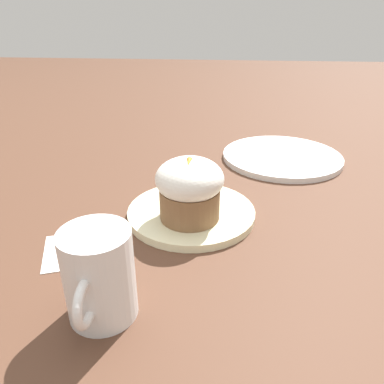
% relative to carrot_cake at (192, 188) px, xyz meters
% --- Properties ---
extents(ground_plane, '(4.00, 4.00, 0.00)m').
position_rel_carrot_cake_xyz_m(ground_plane, '(-0.03, -0.00, -0.06)').
color(ground_plane, '#513323').
extents(dessert_plate, '(0.21, 0.21, 0.01)m').
position_rel_carrot_cake_xyz_m(dessert_plate, '(-0.03, -0.00, -0.06)').
color(dessert_plate, beige).
rests_on(dessert_plate, ground_plane).
extents(carrot_cake, '(0.11, 0.11, 0.10)m').
position_rel_carrot_cake_xyz_m(carrot_cake, '(0.00, 0.00, 0.00)').
color(carrot_cake, brown).
rests_on(carrot_cake, dessert_plate).
extents(spoon, '(0.12, 0.03, 0.01)m').
position_rel_carrot_cake_xyz_m(spoon, '(-0.04, -0.02, -0.05)').
color(spoon, '#B7B7BC').
rests_on(spoon, dessert_plate).
extents(coffee_cup, '(0.11, 0.08, 0.11)m').
position_rel_carrot_cake_xyz_m(coffee_cup, '(0.21, -0.08, -0.01)').
color(coffee_cup, white).
rests_on(coffee_cup, ground_plane).
extents(side_plate, '(0.27, 0.27, 0.01)m').
position_rel_carrot_cake_xyz_m(side_plate, '(-0.30, 0.18, -0.06)').
color(side_plate, white).
rests_on(side_plate, ground_plane).
extents(paper_napkin, '(0.11, 0.10, 0.00)m').
position_rel_carrot_cake_xyz_m(paper_napkin, '(0.09, -0.17, -0.06)').
color(paper_napkin, white).
rests_on(paper_napkin, ground_plane).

